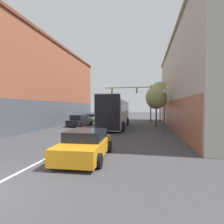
# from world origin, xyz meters

# --- Properties ---
(lane_center_line) EXTENTS (0.14, 41.74, 0.01)m
(lane_center_line) POSITION_xyz_m (0.00, 14.87, 0.00)
(lane_center_line) COLOR silver
(lane_center_line) RESTS_ON ground_plane
(building_left_brick) EXTENTS (8.72, 26.46, 10.75)m
(building_left_brick) POSITION_xyz_m (-10.66, 16.96, 5.49)
(building_left_brick) COLOR #995138
(building_left_brick) RESTS_ON ground_plane
(building_right_storefront) EXTENTS (9.61, 25.80, 10.23)m
(building_right_storefront) POSITION_xyz_m (12.08, 18.16, 5.24)
(building_right_storefront) COLOR #B7B2A3
(building_right_storefront) RESTS_ON ground_plane
(bus) EXTENTS (3.08, 10.37, 3.74)m
(bus) POSITION_xyz_m (0.97, 17.04, 2.09)
(bus) COLOR #B7B7BC
(bus) RESTS_ON ground_plane
(hatchback_foreground) EXTENTS (2.34, 4.22, 1.34)m
(hatchback_foreground) POSITION_xyz_m (1.81, 4.34, 0.65)
(hatchback_foreground) COLOR orange
(hatchback_foreground) RESTS_ON ground_plane
(parked_car_left_near) EXTENTS (2.32, 4.56, 1.47)m
(parked_car_left_near) POSITION_xyz_m (-3.77, 17.60, 0.68)
(parked_car_left_near) COLOR black
(parked_car_left_near) RESTS_ON ground_plane
(parked_car_left_mid) EXTENTS (2.16, 4.58, 1.34)m
(parked_car_left_mid) POSITION_xyz_m (-4.45, 31.46, 0.64)
(parked_car_left_mid) COLOR black
(parked_car_left_mid) RESTS_ON ground_plane
(parked_car_left_far) EXTENTS (2.36, 4.82, 1.30)m
(parked_car_left_far) POSITION_xyz_m (-4.38, 25.38, 0.62)
(parked_car_left_far) COLOR slate
(parked_car_left_far) RESTS_ON ground_plane
(traffic_signal_gantry) EXTENTS (7.76, 0.36, 6.05)m
(traffic_signal_gantry) POSITION_xyz_m (3.00, 25.73, 4.40)
(traffic_signal_gantry) COLOR #333338
(traffic_signal_gantry) RESTS_ON ground_plane
(street_lamp) EXTENTS (0.30, 0.30, 4.13)m
(street_lamp) POSITION_xyz_m (6.40, 13.97, 2.33)
(street_lamp) COLOR #47474C
(street_lamp) RESTS_ON ground_plane
(street_tree_near) EXTENTS (2.60, 2.34, 5.09)m
(street_tree_near) POSITION_xyz_m (5.86, 18.35, 3.65)
(street_tree_near) COLOR brown
(street_tree_near) RESTS_ON ground_plane
(street_tree_far) EXTENTS (3.72, 3.35, 6.60)m
(street_tree_far) POSITION_xyz_m (6.84, 25.80, 4.55)
(street_tree_far) COLOR #3D2D1E
(street_tree_far) RESTS_ON ground_plane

